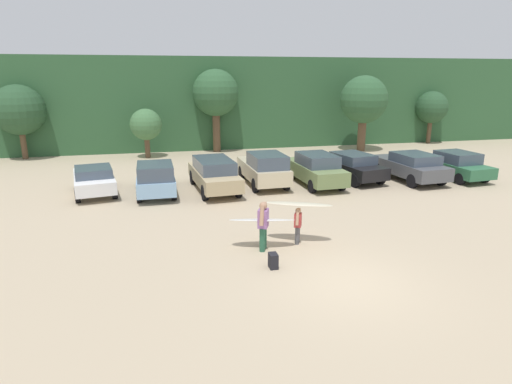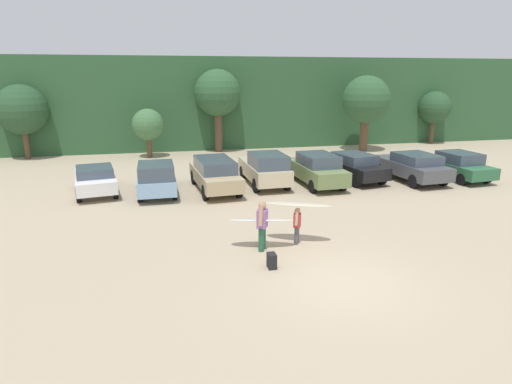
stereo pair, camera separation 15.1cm
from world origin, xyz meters
TOP-DOWN VIEW (x-y plane):
  - ground_plane at (0.00, 0.00)m, footprint 120.00×120.00m
  - hillside_ridge at (0.00, 28.16)m, footprint 108.00×12.00m
  - tree_center_right at (-13.69, 21.58)m, footprint 3.32×3.32m
  - tree_far_left at (-5.59, 20.21)m, footprint 2.12×2.12m
  - tree_left at (-0.62, 21.57)m, footprint 3.33×3.33m
  - tree_far_right at (10.00, 19.52)m, footprint 3.45×3.45m
  - tree_ridge_back at (17.16, 21.64)m, footprint 2.58×2.58m
  - parked_car_white at (-7.92, 11.15)m, footprint 2.40×4.20m
  - parked_car_sky_blue at (-5.07, 10.37)m, footprint 1.81×4.49m
  - parked_car_tan at (-2.28, 10.50)m, footprint 2.16×4.91m
  - parked_car_champagne at (0.35, 10.97)m, footprint 1.90×4.57m
  - parked_car_olive_green at (2.96, 10.47)m, footprint 1.94×4.64m
  - parked_car_black at (5.26, 10.97)m, footprint 2.44×4.29m
  - parked_car_dark_gray at (8.24, 10.23)m, footprint 2.27×4.76m
  - parked_car_forest_green at (10.94, 10.20)m, footprint 2.13×4.46m
  - person_adult at (-1.72, 2.75)m, footprint 0.44×0.65m
  - person_child at (-0.46, 3.04)m, footprint 0.35×0.59m
  - surfboard_white at (-1.73, 2.88)m, footprint 2.21×1.06m
  - surfboard_cream at (-0.42, 3.13)m, footprint 2.32×1.47m
  - backpack_dropped at (-1.76, 1.36)m, footprint 0.24×0.34m

SIDE VIEW (x-z plane):
  - ground_plane at x=0.00m, z-range 0.00..0.00m
  - backpack_dropped at x=-1.76m, z-range 0.00..0.45m
  - person_child at x=-0.46m, z-range 0.08..1.32m
  - parked_car_white at x=-7.92m, z-range 0.05..1.38m
  - parked_car_forest_green at x=10.94m, z-range 0.01..1.48m
  - parked_car_black at x=5.26m, z-range 0.05..1.51m
  - parked_car_dark_gray at x=8.24m, z-range 0.05..1.56m
  - parked_car_sky_blue at x=-5.07m, z-range 0.01..1.64m
  - parked_car_olive_green at x=2.96m, z-range 0.02..1.66m
  - parked_car_tan at x=-2.28m, z-range 0.07..1.65m
  - parked_car_champagne at x=0.35m, z-range 0.02..1.76m
  - person_adult at x=-1.72m, z-range 0.10..1.73m
  - surfboard_white at x=-1.73m, z-range 0.87..1.08m
  - surfboard_cream at x=-0.42m, z-range 1.28..1.42m
  - tree_far_left at x=-5.59m, z-range 0.58..3.90m
  - tree_ridge_back at x=17.16m, z-range 0.81..5.05m
  - tree_center_right at x=-13.69m, z-range 0.79..5.73m
  - hillside_ridge at x=0.00m, z-range 0.00..6.82m
  - tree_far_right at x=10.00m, z-range 0.97..6.47m
  - tree_left at x=-0.62m, z-range 1.24..7.18m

